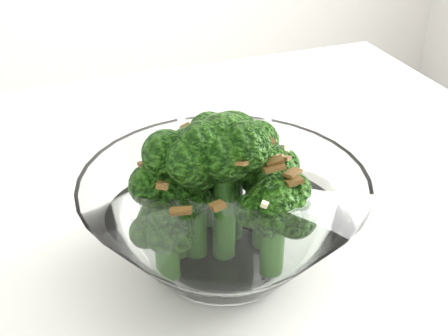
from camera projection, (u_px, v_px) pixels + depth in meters
name	position (u px, v px, depth m)	size (l,w,h in m)	color
broccoli_dish	(223.00, 212.00, 0.48)	(0.22, 0.22, 0.14)	white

